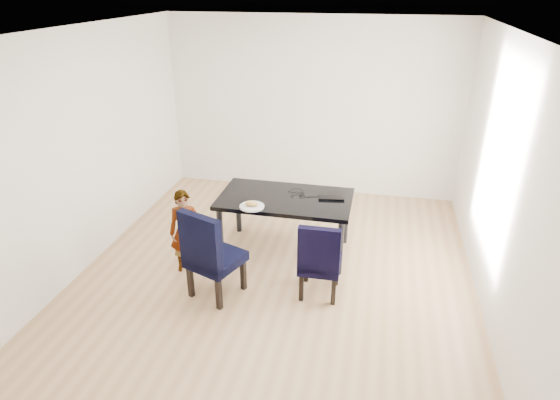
% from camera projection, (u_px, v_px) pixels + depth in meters
% --- Properties ---
extents(floor, '(4.50, 5.00, 0.01)m').
position_uv_depth(floor, '(276.00, 272.00, 5.53)').
color(floor, tan).
rests_on(floor, ground).
extents(ceiling, '(4.50, 5.00, 0.01)m').
position_uv_depth(ceiling, '(275.00, 30.00, 4.37)').
color(ceiling, white).
rests_on(ceiling, wall_back).
extents(wall_back, '(4.50, 0.01, 2.70)m').
position_uv_depth(wall_back, '(312.00, 108.00, 7.16)').
color(wall_back, white).
rests_on(wall_back, ground).
extents(wall_front, '(4.50, 0.01, 2.70)m').
position_uv_depth(wall_front, '(181.00, 316.00, 2.74)').
color(wall_front, silver).
rests_on(wall_front, ground).
extents(wall_left, '(0.01, 5.00, 2.70)m').
position_uv_depth(wall_left, '(85.00, 150.00, 5.38)').
color(wall_left, silver).
rests_on(wall_left, ground).
extents(wall_right, '(0.01, 5.00, 2.70)m').
position_uv_depth(wall_right, '(503.00, 183.00, 4.51)').
color(wall_right, white).
rests_on(wall_right, ground).
extents(dining_table, '(1.60, 0.90, 0.75)m').
position_uv_depth(dining_table, '(285.00, 224.00, 5.81)').
color(dining_table, black).
rests_on(dining_table, floor).
extents(chair_left, '(0.65, 0.67, 1.04)m').
position_uv_depth(chair_left, '(215.00, 252.00, 4.95)').
color(chair_left, black).
rests_on(chair_left, floor).
extents(chair_right, '(0.44, 0.46, 0.90)m').
position_uv_depth(chair_right, '(320.00, 257.00, 4.98)').
color(chair_right, black).
rests_on(chair_right, floor).
extents(child, '(0.43, 0.36, 1.01)m').
position_uv_depth(child, '(186.00, 232.00, 5.38)').
color(child, orange).
rests_on(child, floor).
extents(plate, '(0.38, 0.38, 0.02)m').
position_uv_depth(plate, '(252.00, 206.00, 5.40)').
color(plate, silver).
rests_on(plate, dining_table).
extents(sandwich, '(0.17, 0.11, 0.06)m').
position_uv_depth(sandwich, '(251.00, 204.00, 5.38)').
color(sandwich, gold).
rests_on(sandwich, plate).
extents(laptop, '(0.33, 0.24, 0.02)m').
position_uv_depth(laptop, '(331.00, 196.00, 5.64)').
color(laptop, black).
rests_on(laptop, dining_table).
extents(cable_tangle, '(0.20, 0.20, 0.01)m').
position_uv_depth(cable_tangle, '(298.00, 196.00, 5.67)').
color(cable_tangle, black).
rests_on(cable_tangle, dining_table).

